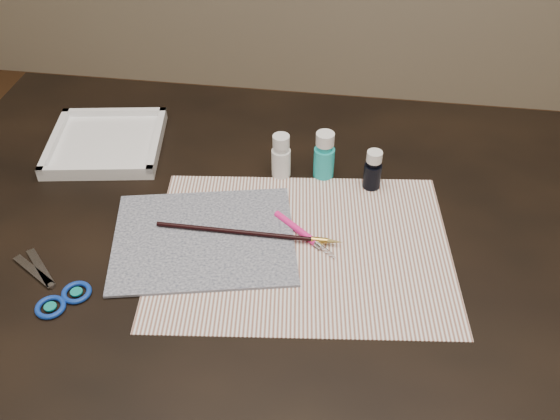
# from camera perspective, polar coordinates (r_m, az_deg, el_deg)

# --- Properties ---
(table) EXTENTS (1.30, 0.90, 0.75)m
(table) POSITION_cam_1_polar(r_m,az_deg,el_deg) (1.29, 0.00, -14.44)
(table) COLOR black
(table) RESTS_ON ground
(paper) EXTENTS (0.51, 0.41, 0.00)m
(paper) POSITION_cam_1_polar(r_m,az_deg,el_deg) (0.98, 1.96, -3.43)
(paper) COLOR white
(paper) RESTS_ON table
(canvas) EXTENTS (0.33, 0.29, 0.00)m
(canvas) POSITION_cam_1_polar(r_m,az_deg,el_deg) (1.00, -6.98, -2.57)
(canvas) COLOR black
(canvas) RESTS_ON paper
(paint_bottle_white) EXTENTS (0.04, 0.04, 0.08)m
(paint_bottle_white) POSITION_cam_1_polar(r_m,az_deg,el_deg) (1.10, 0.10, 4.98)
(paint_bottle_white) COLOR white
(paint_bottle_white) RESTS_ON table
(paint_bottle_cyan) EXTENTS (0.05, 0.05, 0.09)m
(paint_bottle_cyan) POSITION_cam_1_polar(r_m,az_deg,el_deg) (1.10, 4.07, 5.04)
(paint_bottle_cyan) COLOR #20B7BA
(paint_bottle_cyan) RESTS_ON table
(paint_bottle_navy) EXTENTS (0.04, 0.04, 0.07)m
(paint_bottle_navy) POSITION_cam_1_polar(r_m,az_deg,el_deg) (1.09, 8.49, 3.65)
(paint_bottle_navy) COLOR black
(paint_bottle_navy) RESTS_ON table
(paintbrush) EXTENTS (0.30, 0.01, 0.01)m
(paintbrush) POSITION_cam_1_polar(r_m,az_deg,el_deg) (0.99, -2.88, -2.11)
(paintbrush) COLOR black
(paintbrush) RESTS_ON canvas
(craft_knife) EXTENTS (0.11, 0.10, 0.01)m
(craft_knife) POSITION_cam_1_polar(r_m,az_deg,el_deg) (1.00, 2.33, -2.31)
(craft_knife) COLOR #FF2089
(craft_knife) RESTS_ON paper
(scissors) EXTENTS (0.19, 0.16, 0.01)m
(scissors) POSITION_cam_1_polar(r_m,az_deg,el_deg) (0.99, -20.90, -6.17)
(scissors) COLOR silver
(scissors) RESTS_ON table
(palette_tray) EXTENTS (0.24, 0.24, 0.02)m
(palette_tray) POSITION_cam_1_polar(r_m,az_deg,el_deg) (1.23, -15.62, 6.00)
(palette_tray) COLOR white
(palette_tray) RESTS_ON table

